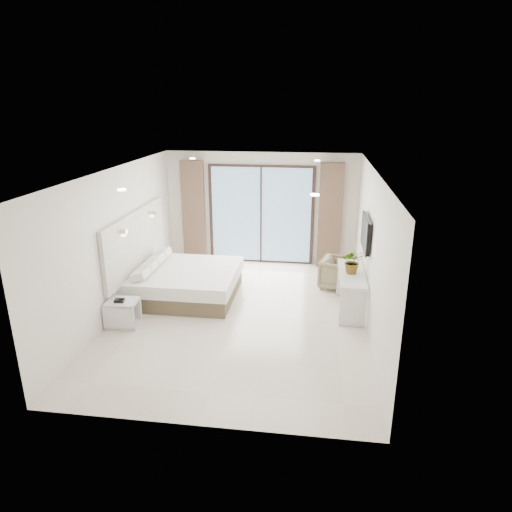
# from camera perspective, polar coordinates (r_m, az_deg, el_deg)

# --- Properties ---
(ground) EXTENTS (6.20, 6.20, 0.00)m
(ground) POSITION_cam_1_polar(r_m,az_deg,el_deg) (8.64, -1.94, -7.45)
(ground) COLOR beige
(ground) RESTS_ON ground
(room_shell) EXTENTS (4.62, 6.22, 2.72)m
(room_shell) POSITION_cam_1_polar(r_m,az_deg,el_deg) (8.89, -2.42, 4.21)
(room_shell) COLOR silver
(room_shell) RESTS_ON ground
(bed) EXTENTS (2.07, 1.97, 0.72)m
(bed) POSITION_cam_1_polar(r_m,az_deg,el_deg) (9.46, -8.83, -3.25)
(bed) COLOR brown
(bed) RESTS_ON ground
(nightstand) EXTENTS (0.55, 0.46, 0.48)m
(nightstand) POSITION_cam_1_polar(r_m,az_deg,el_deg) (8.51, -16.27, -6.87)
(nightstand) COLOR silver
(nightstand) RESTS_ON ground
(phone) EXTENTS (0.18, 0.15, 0.05)m
(phone) POSITION_cam_1_polar(r_m,az_deg,el_deg) (8.36, -16.72, -5.35)
(phone) COLOR black
(phone) RESTS_ON nightstand
(console_desk) EXTENTS (0.48, 1.54, 0.77)m
(console_desk) POSITION_cam_1_polar(r_m,az_deg,el_deg) (8.83, 11.81, -3.30)
(console_desk) COLOR silver
(console_desk) RESTS_ON ground
(plant) EXTENTS (0.45, 0.49, 0.36)m
(plant) POSITION_cam_1_polar(r_m,az_deg,el_deg) (8.67, 11.99, -0.97)
(plant) COLOR #33662D
(plant) RESTS_ON console_desk
(armchair) EXTENTS (0.82, 0.85, 0.72)m
(armchair) POSITION_cam_1_polar(r_m,az_deg,el_deg) (9.91, 10.26, -1.96)
(armchair) COLOR #90835E
(armchair) RESTS_ON ground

